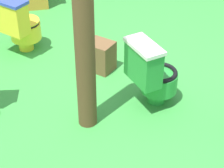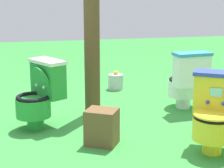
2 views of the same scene
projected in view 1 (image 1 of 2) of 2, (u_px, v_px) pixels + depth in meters
The scene contains 5 objects.
ground at pixel (118, 96), 4.48m from camera, with size 14.00×14.00×0.00m, color green.
toilet_yellow at pixel (19, 24), 5.01m from camera, with size 0.60×0.63×0.73m.
toilet_green at pixel (152, 73), 4.17m from camera, with size 0.63×0.60×0.73m.
wooden_post at pixel (84, 38), 3.60m from camera, with size 0.18×0.18×1.86m, color brown.
small_crate at pixel (100, 56), 4.80m from camera, with size 0.29×0.24×0.35m, color brown.
Camera 1 is at (0.07, -3.58, 2.70)m, focal length 68.20 mm.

